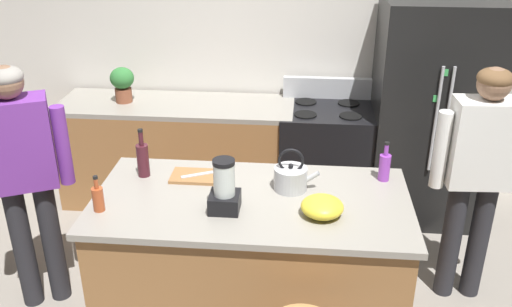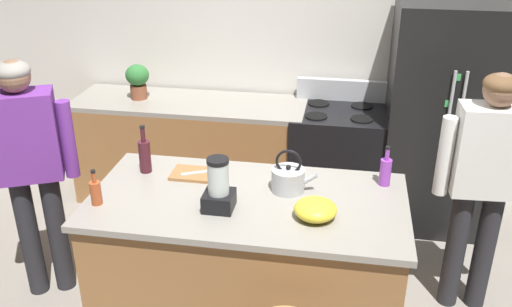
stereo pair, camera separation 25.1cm
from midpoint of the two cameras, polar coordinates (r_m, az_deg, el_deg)
back_wall at (r=4.94m, az=4.81°, el=11.06°), size 8.00×0.10×2.70m
kitchen_island at (r=3.54m, az=1.23°, el=-11.03°), size 1.86×0.94×0.92m
back_counter_run at (r=5.00m, az=-5.17°, el=0.35°), size 2.00×0.64×0.92m
refrigerator at (r=4.71m, az=20.11°, el=3.28°), size 0.90×0.73×1.83m
stove_range at (r=4.82m, az=9.64°, el=-0.75°), size 0.76×0.65×1.10m
person_by_island_left at (r=3.77m, az=-20.35°, el=-0.66°), size 0.57×0.37×1.65m
person_by_sink_right at (r=3.73m, az=24.05°, el=-1.97°), size 0.59×0.24×1.62m
potted_plant at (r=4.90m, az=-10.53°, el=7.44°), size 0.20×0.20×0.30m
blender_appliance at (r=3.12m, az=-1.54°, el=-3.58°), size 0.17×0.17×0.31m
bottle_soda at (r=3.51m, az=15.05°, el=-1.76°), size 0.07×0.07×0.26m
bottle_cooking_sauce at (r=3.29m, az=-13.92°, el=-3.85°), size 0.06×0.06×0.22m
bottle_wine at (r=3.58m, az=-9.31°, el=-0.18°), size 0.08×0.08×0.32m
mixing_bowl at (r=3.10m, az=8.39°, el=-5.69°), size 0.24×0.24×0.11m
tea_kettle at (r=3.35m, az=5.47°, el=-2.61°), size 0.28×0.20×0.27m
cutting_board at (r=3.54m, az=-4.19°, el=-2.13°), size 0.30×0.20×0.02m
chef_knife at (r=3.53m, az=-3.88°, el=-1.97°), size 0.21×0.12×0.01m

